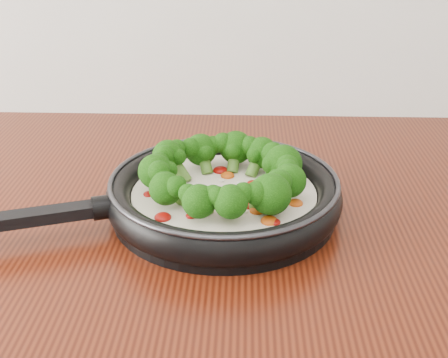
{
  "coord_description": "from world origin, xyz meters",
  "views": [
    {
      "loc": [
        0.12,
        0.41,
        1.28
      ],
      "look_at": [
        0.09,
        1.09,
        0.95
      ],
      "focal_mm": 47.08,
      "sensor_mm": 36.0,
      "label": 1
    }
  ],
  "objects": [
    {
      "name": "skillet",
      "position": [
        0.09,
        1.09,
        0.93
      ],
      "size": [
        0.51,
        0.39,
        0.09
      ],
      "color": "black",
      "rests_on": "counter"
    }
  ]
}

